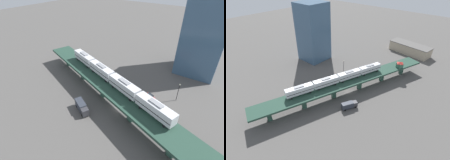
# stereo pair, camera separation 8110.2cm
# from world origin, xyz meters

# --- Properties ---
(ground_plane) EXTENTS (400.00, 400.00, 0.00)m
(ground_plane) POSITION_xyz_m (0.00, 0.00, 0.00)
(ground_plane) COLOR #514F4C
(elevated_viaduct) EXTENTS (36.83, 89.99, 6.65)m
(elevated_viaduct) POSITION_xyz_m (-0.05, -0.15, 5.73)
(elevated_viaduct) COLOR #244135
(elevated_viaduct) RESTS_ON ground
(subway_train) EXTENTS (18.28, 48.17, 4.45)m
(subway_train) POSITION_xyz_m (-3.00, -4.63, 9.19)
(subway_train) COLOR silver
(subway_train) RESTS_ON elevated_viaduct
(street_car_red) EXTENTS (3.47, 4.75, 1.89)m
(street_car_red) POSITION_xyz_m (-10.95, 6.40, 0.94)
(street_car_red) COLOR #AD1E1E
(street_car_red) RESTS_ON ground
(street_car_blue) EXTENTS (3.36, 4.75, 1.89)m
(street_car_blue) POSITION_xyz_m (-11.22, -0.26, 0.94)
(street_car_blue) COLOR #233D93
(street_car_blue) RESTS_ON ground
(delivery_truck) EXTENTS (5.15, 7.46, 3.20)m
(delivery_truck) POSITION_xyz_m (7.70, -9.16, 1.76)
(delivery_truck) COLOR #333338
(delivery_truck) RESTS_ON ground
(street_lamp) EXTENTS (0.44, 0.44, 6.94)m
(street_lamp) POSITION_xyz_m (-15.65, 14.48, 4.11)
(street_lamp) COLOR black
(street_lamp) RESTS_ON ground
(office_tower) EXTENTS (16.00, 16.00, 36.00)m
(office_tower) POSITION_xyz_m (-41.55, 14.65, 18.00)
(office_tower) COLOR #3D5B7A
(office_tower) RESTS_ON ground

